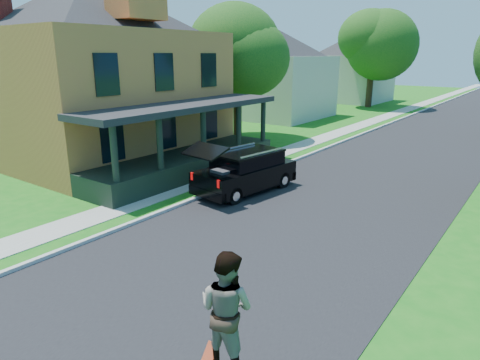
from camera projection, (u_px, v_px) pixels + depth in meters
The scene contains 12 objects.
ground at pixel (222, 268), 10.70m from camera, with size 140.00×140.00×0.00m, color #156514.
street at pixel (426, 142), 26.14m from camera, with size 8.00×120.00×0.02m, color black.
curb at pixel (362, 135), 28.45m from camera, with size 0.15×120.00×0.12m, color #ACACA6.
sidewalk at pixel (340, 132), 29.33m from camera, with size 1.30×120.00×0.03m, color gray.
front_walk at pixel (147, 165), 20.73m from camera, with size 6.50×1.20×0.03m, color gray.
main_house at pixel (95, 59), 21.22m from camera, with size 15.56×15.56×10.10m.
neighbor_house_mid at pixel (275, 66), 35.73m from camera, with size 12.78×12.78×8.30m.
neighbor_house_far at pixel (350, 63), 48.09m from camera, with size 12.78×12.78×8.30m.
black_suv at pixel (245, 171), 16.48m from camera, with size 2.29×4.73×2.12m.
skateboarder at pixel (226, 309), 6.56m from camera, with size 0.97×0.78×1.93m.
tree_left_mid at pixel (237, 50), 25.75m from camera, with size 6.36×6.18×8.37m.
tree_left_far at pixel (374, 36), 41.55m from camera, with size 7.84×7.63×10.47m.
Camera 1 is at (6.07, -7.50, 5.15)m, focal length 32.00 mm.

